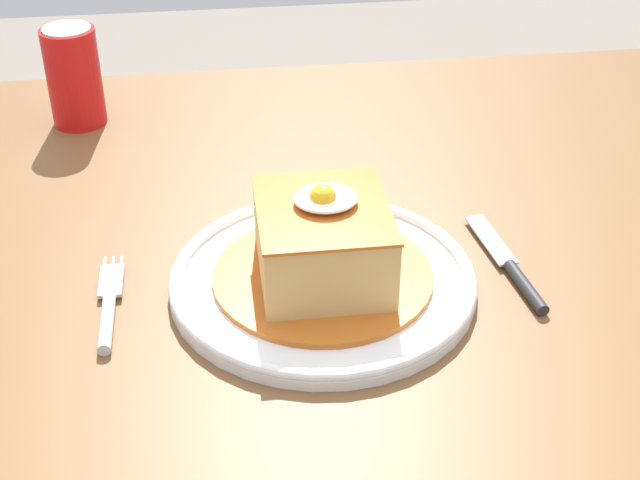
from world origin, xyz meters
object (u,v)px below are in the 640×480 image
Objects in this scene: fork at (108,309)px; knife at (515,273)px; main_plate at (323,279)px; soda_can at (74,76)px.

fork is 0.38m from knife.
knife is at bearing -2.89° from main_plate.
knife is (0.18, -0.01, -0.00)m from main_plate.
soda_can is at bearing 98.40° from fork.
main_plate is 1.73× the size of knife.
main_plate reaches higher than fork.
fork is 1.14× the size of soda_can.
main_plate is at bearing 177.11° from knife.
soda_can is (-0.06, 0.40, 0.06)m from fork.
soda_can reaches higher than main_plate.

